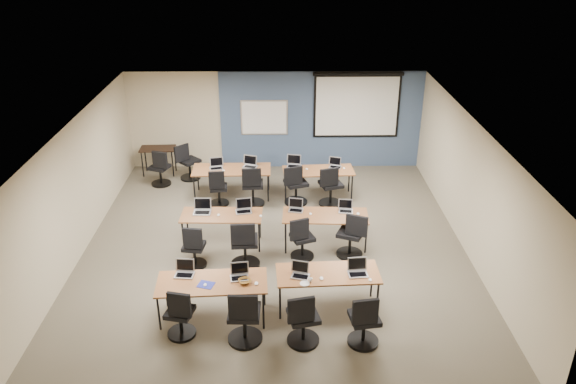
{
  "coord_description": "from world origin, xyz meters",
  "views": [
    {
      "loc": [
        0.13,
        -10.2,
        6.2
      ],
      "look_at": [
        0.29,
        0.4,
        1.13
      ],
      "focal_mm": 35.0,
      "sensor_mm": 36.0,
      "label": 1
    }
  ],
  "objects_px": {
    "laptop_9": "(250,164)",
    "laptop_11": "(335,165)",
    "task_chair_8": "(218,191)",
    "laptop_10": "(294,163)",
    "training_table_mid_right": "(325,217)",
    "task_chair_3": "(364,324)",
    "training_table_front_right": "(328,275)",
    "laptop_1": "(240,274)",
    "laptop_7": "(346,208)",
    "training_table_back_right": "(318,172)",
    "laptop_8": "(216,166)",
    "training_table_front_left": "(212,284)",
    "task_chair_6": "(302,241)",
    "laptop_3": "(358,270)",
    "task_chair_11": "(330,189)",
    "laptop_0": "(185,271)",
    "spare_chair_a": "(188,165)",
    "utility_table": "(158,151)",
    "training_table_mid_left": "(222,217)",
    "laptop_5": "(244,208)",
    "whiteboard": "(264,118)",
    "spare_chair_b": "(160,171)",
    "task_chair_0": "(180,317)",
    "training_table_back_left": "(232,171)",
    "task_chair_7": "(352,238)",
    "projector_screen": "(357,102)",
    "task_chair_5": "(245,247)",
    "task_chair_2": "(303,323)",
    "laptop_6": "(296,207)",
    "task_chair_9": "(253,189)",
    "laptop_4": "(202,209)",
    "task_chair_10": "(295,188)",
    "laptop_2": "(300,272)",
    "task_chair_1": "(244,320)"
  },
  "relations": [
    {
      "from": "training_table_mid_left",
      "to": "utility_table",
      "type": "distance_m",
      "value": 4.36
    },
    {
      "from": "whiteboard",
      "to": "training_table_mid_left",
      "type": "relative_size",
      "value": 0.76
    },
    {
      "from": "training_table_front_left",
      "to": "task_chair_6",
      "type": "distance_m",
      "value": 2.48
    },
    {
      "from": "laptop_9",
      "to": "laptop_11",
      "type": "bearing_deg",
      "value": 16.45
    },
    {
      "from": "laptop_8",
      "to": "task_chair_11",
      "type": "height_order",
      "value": "task_chair_11"
    },
    {
      "from": "laptop_10",
      "to": "laptop_6",
      "type": "bearing_deg",
      "value": -79.02
    },
    {
      "from": "whiteboard",
      "to": "laptop_5",
      "type": "bearing_deg",
      "value": -94.82
    },
    {
      "from": "laptop_0",
      "to": "task_chair_2",
      "type": "relative_size",
      "value": 0.32
    },
    {
      "from": "spare_chair_a",
      "to": "utility_table",
      "type": "bearing_deg",
      "value": 110.92
    },
    {
      "from": "training_table_back_right",
      "to": "task_chair_6",
      "type": "xyz_separation_m",
      "value": [
        -0.52,
        -2.87,
        -0.29
      ]
    },
    {
      "from": "training_table_mid_right",
      "to": "task_chair_3",
      "type": "distance_m",
      "value": 3.18
    },
    {
      "from": "laptop_4",
      "to": "task_chair_8",
      "type": "bearing_deg",
      "value": 85.65
    },
    {
      "from": "laptop_1",
      "to": "task_chair_3",
      "type": "relative_size",
      "value": 0.31
    },
    {
      "from": "laptop_6",
      "to": "task_chair_2",
      "type": "bearing_deg",
      "value": -78.05
    },
    {
      "from": "laptop_8",
      "to": "task_chair_10",
      "type": "relative_size",
      "value": 0.32
    },
    {
      "from": "training_table_back_left",
      "to": "task_chair_8",
      "type": "xyz_separation_m",
      "value": [
        -0.29,
        -0.52,
        -0.3
      ]
    },
    {
      "from": "laptop_2",
      "to": "laptop_11",
      "type": "relative_size",
      "value": 1.01
    },
    {
      "from": "laptop_9",
      "to": "training_table_mid_left",
      "type": "bearing_deg",
      "value": -82.72
    },
    {
      "from": "utility_table",
      "to": "task_chair_7",
      "type": "bearing_deg",
      "value": -44.63
    },
    {
      "from": "laptop_7",
      "to": "laptop_1",
      "type": "bearing_deg",
      "value": -123.01
    },
    {
      "from": "training_table_front_right",
      "to": "laptop_1",
      "type": "xyz_separation_m",
      "value": [
        -1.53,
        -0.1,
        0.11
      ]
    },
    {
      "from": "spare_chair_b",
      "to": "projector_screen",
      "type": "bearing_deg",
      "value": 32.85
    },
    {
      "from": "task_chair_0",
      "to": "task_chair_7",
      "type": "xyz_separation_m",
      "value": [
        3.09,
        2.45,
        0.03
      ]
    },
    {
      "from": "training_table_mid_right",
      "to": "task_chair_3",
      "type": "bearing_deg",
      "value": -80.12
    },
    {
      "from": "task_chair_5",
      "to": "task_chair_6",
      "type": "bearing_deg",
      "value": 11.06
    },
    {
      "from": "task_chair_0",
      "to": "task_chair_10",
      "type": "distance_m",
      "value": 5.28
    },
    {
      "from": "training_table_front_right",
      "to": "laptop_0",
      "type": "xyz_separation_m",
      "value": [
        -2.48,
        0.0,
        0.11
      ]
    },
    {
      "from": "laptop_6",
      "to": "laptop_11",
      "type": "relative_size",
      "value": 1.01
    },
    {
      "from": "training_table_back_right",
      "to": "spare_chair_b",
      "type": "xyz_separation_m",
      "value": [
        -4.06,
        0.75,
        -0.27
      ]
    },
    {
      "from": "task_chair_7",
      "to": "spare_chair_b",
      "type": "relative_size",
      "value": 1.03
    },
    {
      "from": "laptop_8",
      "to": "laptop_9",
      "type": "xyz_separation_m",
      "value": [
        0.83,
        0.09,
        0.0
      ]
    },
    {
      "from": "training_table_back_right",
      "to": "laptop_8",
      "type": "xyz_separation_m",
      "value": [
        -2.52,
        0.17,
        0.11
      ]
    },
    {
      "from": "whiteboard",
      "to": "laptop_11",
      "type": "bearing_deg",
      "value": -44.18
    },
    {
      "from": "training_table_back_right",
      "to": "task_chair_5",
      "type": "distance_m",
      "value": 3.57
    },
    {
      "from": "task_chair_0",
      "to": "training_table_back_left",
      "type": "bearing_deg",
      "value": 98.62
    },
    {
      "from": "whiteboard",
      "to": "laptop_2",
      "type": "bearing_deg",
      "value": -83.35
    },
    {
      "from": "laptop_8",
      "to": "task_chair_5",
      "type": "bearing_deg",
      "value": -87.27
    },
    {
      "from": "laptop_0",
      "to": "laptop_10",
      "type": "relative_size",
      "value": 0.92
    },
    {
      "from": "task_chair_6",
      "to": "task_chair_9",
      "type": "xyz_separation_m",
      "value": [
        -1.09,
        2.43,
        0.03
      ]
    },
    {
      "from": "task_chair_8",
      "to": "laptop_0",
      "type": "bearing_deg",
      "value": -97.2
    },
    {
      "from": "laptop_9",
      "to": "task_chair_9",
      "type": "xyz_separation_m",
      "value": [
        0.08,
        -0.69,
        -0.36
      ]
    },
    {
      "from": "task_chair_1",
      "to": "laptop_11",
      "type": "relative_size",
      "value": 3.49
    },
    {
      "from": "laptop_5",
      "to": "laptop_10",
      "type": "relative_size",
      "value": 0.95
    },
    {
      "from": "training_table_front_left",
      "to": "laptop_2",
      "type": "relative_size",
      "value": 6.14
    },
    {
      "from": "laptop_3",
      "to": "task_chair_11",
      "type": "height_order",
      "value": "task_chair_11"
    },
    {
      "from": "projector_screen",
      "to": "training_table_back_left",
      "type": "distance_m",
      "value": 3.94
    },
    {
      "from": "laptop_11",
      "to": "task_chair_6",
      "type": "bearing_deg",
      "value": -87.71
    },
    {
      "from": "laptop_7",
      "to": "laptop_0",
      "type": "bearing_deg",
      "value": -134.97
    },
    {
      "from": "task_chair_8",
      "to": "laptop_10",
      "type": "xyz_separation_m",
      "value": [
        1.84,
        0.7,
        0.41
      ]
    },
    {
      "from": "task_chair_11",
      "to": "spare_chair_b",
      "type": "height_order",
      "value": "task_chair_11"
    }
  ]
}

